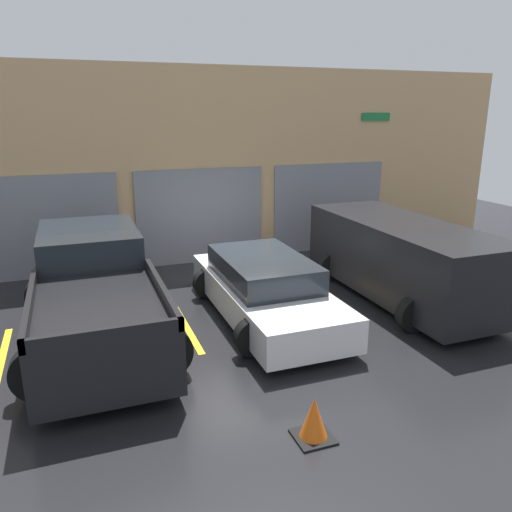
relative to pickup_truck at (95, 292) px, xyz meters
The scene contains 10 objects.
ground_plane 3.30m from the pickup_truck, 15.76° to the left, with size 28.00×28.00×0.00m, color black.
shophouse_building 5.41m from the pickup_truck, 53.53° to the left, with size 17.95×0.68×4.95m.
pickup_truck is the anchor object (origin of this frame).
sedan_white 3.10m from the pickup_truck, ahead, with size 2.14×4.53×1.20m.
sedan_side 6.16m from the pickup_truck, ahead, with size 2.25×4.94×1.65m.
parking_stripe_far_left 1.76m from the pickup_truck, behind, with size 0.12×2.20×0.01m, color gold.
parking_stripe_left 1.76m from the pickup_truck, ahead, with size 0.12×2.20×0.01m, color gold.
parking_stripe_centre 4.70m from the pickup_truck, ahead, with size 0.12×2.20×0.01m, color gold.
parking_stripe_right 7.74m from the pickup_truck, ahead, with size 0.12×2.20×0.01m, color gold.
traffic_cone 4.59m from the pickup_truck, 60.09° to the right, with size 0.47×0.47×0.55m.
Camera 1 is at (-3.29, -9.49, 3.85)m, focal length 35.00 mm.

